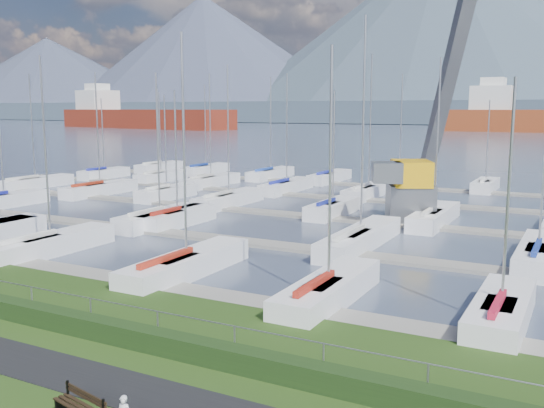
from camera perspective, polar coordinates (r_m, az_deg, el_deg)
The scene contains 8 objects.
path at distance 20.53m, azimuth -20.56°, elevation -14.16°, with size 160.00×2.00×0.04m, color black.
hedge at distance 22.07m, azimuth -15.49°, elevation -11.31°, with size 80.00×0.70×0.70m, color #1C3112.
fence at distance 22.07m, azimuth -14.86°, elevation -8.95°, with size 0.04×0.04×80.00m, color gray.
docks at distance 44.51m, azimuth 8.43°, elevation -1.61°, with size 90.00×41.60×0.25m.
bench_right at distance 16.83m, azimuth -17.55°, elevation -17.78°, with size 1.85×0.80×0.85m.
crane at distance 45.47m, azimuth 14.02°, elevation 5.49°, with size 7.89×12.85×22.35m.
cargo_ship_west at distance 267.53m, azimuth -12.57°, elevation 7.85°, with size 90.74×33.12×21.50m.
sailboat_fleet at distance 46.55m, azimuth 6.80°, elevation 5.92°, with size 75.70×49.84×13.64m.
Camera 1 is at (14.40, -15.34, 7.87)m, focal length 40.00 mm.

